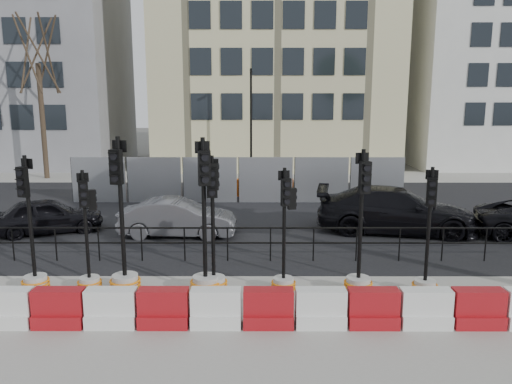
{
  "coord_description": "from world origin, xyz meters",
  "views": [
    {
      "loc": [
        0.82,
        -12.17,
        4.59
      ],
      "look_at": [
        0.79,
        3.0,
        1.65
      ],
      "focal_mm": 35.0,
      "sensor_mm": 36.0,
      "label": 1
    }
  ],
  "objects_px": {
    "traffic_signal_d": "(206,259)",
    "car_c": "(396,210)",
    "traffic_signal_h": "(426,270)",
    "traffic_signal_a": "(34,265)",
    "car_a": "(47,216)"
  },
  "relations": [
    {
      "from": "traffic_signal_d",
      "to": "car_c",
      "type": "xyz_separation_m",
      "value": [
        5.9,
        5.43,
        -0.11
      ]
    },
    {
      "from": "car_a",
      "to": "car_c",
      "type": "height_order",
      "value": "car_c"
    },
    {
      "from": "traffic_signal_h",
      "to": "traffic_signal_a",
      "type": "bearing_deg",
      "value": -167.36
    },
    {
      "from": "traffic_signal_d",
      "to": "car_c",
      "type": "relative_size",
      "value": 0.66
    },
    {
      "from": "traffic_signal_a",
      "to": "traffic_signal_h",
      "type": "height_order",
      "value": "traffic_signal_a"
    },
    {
      "from": "traffic_signal_a",
      "to": "car_a",
      "type": "bearing_deg",
      "value": 126.23
    },
    {
      "from": "traffic_signal_a",
      "to": "traffic_signal_d",
      "type": "bearing_deg",
      "value": 14.87
    },
    {
      "from": "traffic_signal_d",
      "to": "car_a",
      "type": "relative_size",
      "value": 0.96
    },
    {
      "from": "traffic_signal_a",
      "to": "car_a",
      "type": "distance_m",
      "value": 5.45
    },
    {
      "from": "traffic_signal_d",
      "to": "traffic_signal_h",
      "type": "bearing_deg",
      "value": -17.21
    },
    {
      "from": "traffic_signal_h",
      "to": "traffic_signal_d",
      "type": "bearing_deg",
      "value": -166.65
    },
    {
      "from": "traffic_signal_d",
      "to": "car_a",
      "type": "distance_m",
      "value": 7.91
    },
    {
      "from": "car_a",
      "to": "car_c",
      "type": "distance_m",
      "value": 11.78
    },
    {
      "from": "traffic_signal_h",
      "to": "car_a",
      "type": "bearing_deg",
      "value": 167.93
    },
    {
      "from": "traffic_signal_a",
      "to": "car_a",
      "type": "height_order",
      "value": "traffic_signal_a"
    }
  ]
}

